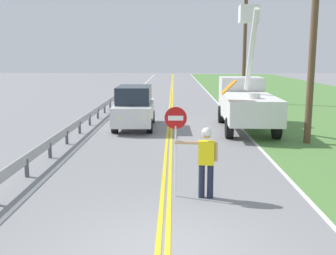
# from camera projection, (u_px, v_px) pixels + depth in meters

# --- Properties ---
(ground_plane) EXTENTS (160.00, 160.00, 0.00)m
(ground_plane) POSITION_uv_depth(u_px,v_px,m) (163.00, 251.00, 7.45)
(ground_plane) COLOR gray
(centerline_yellow_left) EXTENTS (0.11, 110.00, 0.01)m
(centerline_yellow_left) POSITION_uv_depth(u_px,v_px,m) (169.00, 110.00, 27.14)
(centerline_yellow_left) COLOR yellow
(centerline_yellow_left) RESTS_ON ground
(centerline_yellow_right) EXTENTS (0.11, 110.00, 0.01)m
(centerline_yellow_right) POSITION_uv_depth(u_px,v_px,m) (172.00, 110.00, 27.14)
(centerline_yellow_right) COLOR yellow
(centerline_yellow_right) RESTS_ON ground
(edge_line_right) EXTENTS (0.12, 110.00, 0.01)m
(edge_line_right) POSITION_uv_depth(u_px,v_px,m) (224.00, 110.00, 27.09)
(edge_line_right) COLOR silver
(edge_line_right) RESTS_ON ground
(edge_line_left) EXTENTS (0.12, 110.00, 0.01)m
(edge_line_left) POSITION_uv_depth(u_px,v_px,m) (118.00, 110.00, 27.19)
(edge_line_left) COLOR silver
(edge_line_left) RESTS_ON ground
(flagger_worker) EXTENTS (1.08, 0.28, 1.83)m
(flagger_worker) POSITION_uv_depth(u_px,v_px,m) (206.00, 158.00, 10.12)
(flagger_worker) COLOR #1E2338
(flagger_worker) RESTS_ON ground
(stop_sign_paddle) EXTENTS (0.56, 0.04, 2.33)m
(stop_sign_paddle) POSITION_uv_depth(u_px,v_px,m) (176.00, 131.00, 10.09)
(stop_sign_paddle) COLOR silver
(stop_sign_paddle) RESTS_ON ground
(utility_bucket_truck) EXTENTS (2.88, 6.88, 5.95)m
(utility_bucket_truck) POSITION_uv_depth(u_px,v_px,m) (246.00, 100.00, 19.92)
(utility_bucket_truck) COLOR silver
(utility_bucket_truck) RESTS_ON ground
(oncoming_suv_nearest) EXTENTS (1.97, 4.63, 2.10)m
(oncoming_suv_nearest) POSITION_uv_depth(u_px,v_px,m) (134.00, 107.00, 20.17)
(oncoming_suv_nearest) COLOR silver
(oncoming_suv_nearest) RESTS_ON ground
(utility_pole_near) EXTENTS (1.80, 0.28, 7.75)m
(utility_pole_near) POSITION_uv_depth(u_px,v_px,m) (313.00, 44.00, 16.06)
(utility_pole_near) COLOR brown
(utility_pole_near) RESTS_ON ground
(utility_pole_mid) EXTENTS (1.80, 0.28, 8.54)m
(utility_pole_mid) POSITION_uv_depth(u_px,v_px,m) (245.00, 44.00, 30.54)
(utility_pole_mid) COLOR brown
(utility_pole_mid) RESTS_ON ground
(guardrail_left_shoulder) EXTENTS (0.10, 32.00, 0.71)m
(guardrail_left_shoulder) POSITION_uv_depth(u_px,v_px,m) (94.00, 112.00, 22.10)
(guardrail_left_shoulder) COLOR #9EA0A3
(guardrail_left_shoulder) RESTS_ON ground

